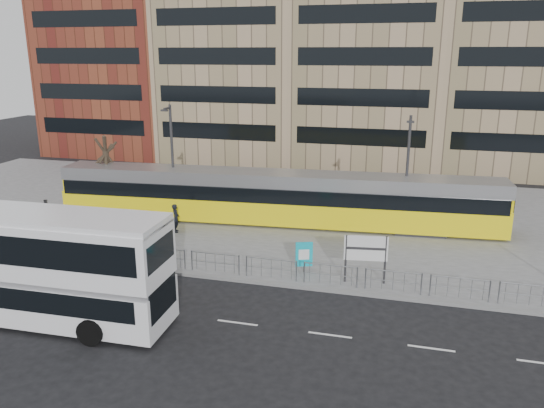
% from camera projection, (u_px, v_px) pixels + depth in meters
% --- Properties ---
extents(ground, '(120.00, 120.00, 0.00)m').
position_uv_depth(ground, '(225.00, 280.00, 26.94)').
color(ground, black).
rests_on(ground, ground).
extents(plaza, '(64.00, 24.00, 0.15)m').
position_uv_depth(plaza, '(281.00, 213.00, 38.07)').
color(plaza, slate).
rests_on(plaza, ground).
extents(kerb, '(64.00, 0.25, 0.17)m').
position_uv_depth(kerb, '(225.00, 279.00, 26.96)').
color(kerb, gray).
rests_on(kerb, ground).
extents(building_row, '(70.40, 18.40, 31.20)m').
position_uv_depth(building_row, '(348.00, 35.00, 54.83)').
color(building_row, brown).
rests_on(building_row, ground).
extents(pedestrian_barrier, '(32.07, 0.07, 1.10)m').
position_uv_depth(pedestrian_barrier, '(265.00, 263.00, 26.64)').
color(pedestrian_barrier, gray).
rests_on(pedestrian_barrier, plaza).
extents(road_markings, '(62.00, 0.12, 0.01)m').
position_uv_depth(road_markings, '(216.00, 320.00, 22.97)').
color(road_markings, white).
rests_on(road_markings, ground).
extents(double_decker_bus, '(12.21, 3.35, 4.86)m').
position_uv_depth(double_decker_bus, '(29.00, 262.00, 22.40)').
color(double_decker_bus, white).
rests_on(double_decker_bus, ground).
extents(tram, '(29.41, 4.96, 3.45)m').
position_uv_depth(tram, '(275.00, 197.00, 35.18)').
color(tram, yellow).
rests_on(tram, plaza).
extents(station_sign, '(2.12, 0.37, 2.45)m').
position_uv_depth(station_sign, '(366.00, 250.00, 25.89)').
color(station_sign, '#2D2D30').
rests_on(station_sign, plaza).
extents(ad_panel, '(0.85, 0.36, 1.66)m').
position_uv_depth(ad_panel, '(304.00, 255.00, 27.32)').
color(ad_panel, '#2D2D30').
rests_on(ad_panel, plaza).
extents(pedestrian, '(0.67, 0.79, 1.83)m').
position_uv_depth(pedestrian, '(176.00, 218.00, 33.51)').
color(pedestrian, black).
rests_on(pedestrian, plaza).
extents(traffic_light_west, '(0.21, 0.24, 3.10)m').
position_uv_depth(traffic_light_west, '(48.00, 219.00, 29.86)').
color(traffic_light_west, '#2D2D30').
rests_on(traffic_light_west, plaza).
extents(lamp_post_west, '(0.45, 1.04, 7.69)m').
position_uv_depth(lamp_post_west, '(172.00, 156.00, 35.92)').
color(lamp_post_west, '#2D2D30').
rests_on(lamp_post_west, plaza).
extents(lamp_post_east, '(0.45, 1.04, 7.28)m').
position_uv_depth(lamp_post_east, '(407.00, 167.00, 33.51)').
color(lamp_post_east, '#2D2D30').
rests_on(lamp_post_east, plaza).
extents(bare_tree, '(4.29, 4.29, 7.52)m').
position_uv_depth(bare_tree, '(104.00, 133.00, 37.16)').
color(bare_tree, black).
rests_on(bare_tree, plaza).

